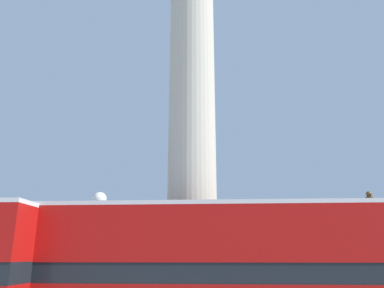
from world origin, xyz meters
TOP-DOWN VIEW (x-y plane):
  - monument_column at (0.00, 0.00)m, footprint 5.96×5.96m
  - bus_a at (0.92, -3.90)m, footprint 11.27×3.33m
  - equestrian_statue at (8.80, 3.01)m, footprint 3.15×2.29m
  - street_lamp at (-3.43, -1.73)m, footprint 0.51×0.51m

SIDE VIEW (x-z plane):
  - equestrian_statue at x=8.80m, z-range -1.16..4.74m
  - bus_a at x=0.92m, z-range 0.23..4.56m
  - street_lamp at x=-3.43m, z-range 0.74..5.85m
  - monument_column at x=0.00m, z-range -3.01..15.41m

